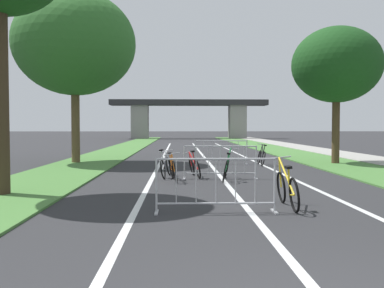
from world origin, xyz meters
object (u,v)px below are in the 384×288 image
at_px(tree_left_oak_mid, 75,44).
at_px(bicycle_black_3, 261,157).
at_px(bicycle_yellow_4, 287,189).
at_px(crowd_barrier_nearest, 216,186).
at_px(bicycle_green_1, 226,168).
at_px(crowd_barrier_second, 220,162).
at_px(bicycle_silver_2, 165,166).
at_px(bicycle_orange_0, 173,169).
at_px(bicycle_red_5, 194,167).
at_px(crowd_barrier_third, 221,152).
at_px(tree_right_cypress_far, 337,65).

distance_m(tree_left_oak_mid, bicycle_black_3, 9.62).
bearing_deg(bicycle_yellow_4, bicycle_black_3, 82.59).
height_order(crowd_barrier_nearest, bicycle_green_1, crowd_barrier_nearest).
bearing_deg(crowd_barrier_second, bicycle_silver_2, 161.47).
bearing_deg(bicycle_orange_0, bicycle_red_5, -132.35).
height_order(tree_left_oak_mid, crowd_barrier_nearest, tree_left_oak_mid).
height_order(crowd_barrier_third, bicycle_red_5, crowd_barrier_third).
relative_size(crowd_barrier_nearest, bicycle_green_1, 1.32).
xyz_separation_m(crowd_barrier_nearest, crowd_barrier_third, (1.14, 10.67, 0.00)).
relative_size(tree_left_oak_mid, bicycle_orange_0, 4.67).
bearing_deg(bicycle_silver_2, crowd_barrier_nearest, -70.87).
xyz_separation_m(bicycle_orange_0, bicycle_green_1, (1.64, 0.08, 0.01)).
bearing_deg(tree_right_cypress_far, bicycle_black_3, -173.14).
bearing_deg(tree_right_cypress_far, tree_left_oak_mid, 175.99).
height_order(crowd_barrier_third, bicycle_yellow_4, crowd_barrier_third).
bearing_deg(crowd_barrier_nearest, bicycle_red_5, 91.93).
distance_m(crowd_barrier_second, bicycle_silver_2, 1.85).
bearing_deg(bicycle_black_3, bicycle_yellow_4, -96.22).
bearing_deg(tree_right_cypress_far, bicycle_silver_2, -147.67).
relative_size(tree_left_oak_mid, crowd_barrier_second, 3.28).
bearing_deg(bicycle_yellow_4, crowd_barrier_nearest, -161.63).
xyz_separation_m(tree_right_cypress_far, bicycle_black_3, (-3.33, -0.40, -3.96)).
distance_m(crowd_barrier_nearest, crowd_barrier_third, 10.73).
distance_m(bicycle_orange_0, bicycle_silver_2, 1.06).
relative_size(tree_left_oak_mid, bicycle_silver_2, 4.53).
height_order(crowd_barrier_third, bicycle_black_3, crowd_barrier_third).
height_order(bicycle_orange_0, bicycle_yellow_4, bicycle_yellow_4).
relative_size(bicycle_black_3, bicycle_red_5, 0.98).
xyz_separation_m(tree_right_cypress_far, bicycle_yellow_4, (-4.66, -10.05, -3.94)).
relative_size(bicycle_orange_0, bicycle_red_5, 1.00).
xyz_separation_m(crowd_barrier_second, bicycle_black_3, (2.22, 4.80, -0.16)).
bearing_deg(bicycle_orange_0, bicycle_silver_2, -83.18).
distance_m(tree_left_oak_mid, crowd_barrier_nearest, 13.42).
xyz_separation_m(crowd_barrier_nearest, bicycle_black_3, (2.82, 10.14, -0.16)).
bearing_deg(bicycle_red_5, tree_left_oak_mid, 124.05).
distance_m(tree_left_oak_mid, bicycle_silver_2, 8.46).
bearing_deg(bicycle_silver_2, crowd_barrier_third, 72.55).
relative_size(bicycle_silver_2, bicycle_red_5, 1.03).
height_order(bicycle_green_1, bicycle_red_5, bicycle_green_1).
bearing_deg(tree_left_oak_mid, bicycle_green_1, -46.39).
height_order(bicycle_orange_0, bicycle_black_3, bicycle_black_3).
xyz_separation_m(tree_left_oak_mid, bicycle_yellow_4, (6.82, -10.86, -4.95)).
relative_size(tree_left_oak_mid, crowd_barrier_nearest, 3.28).
height_order(crowd_barrier_second, bicycle_yellow_4, crowd_barrier_second).
relative_size(tree_left_oak_mid, bicycle_yellow_4, 4.32).
bearing_deg(bicycle_yellow_4, tree_right_cypress_far, 65.54).
xyz_separation_m(tree_left_oak_mid, bicycle_green_1, (6.07, -6.38, -4.94)).
relative_size(crowd_barrier_second, bicycle_yellow_4, 1.32).
distance_m(tree_left_oak_mid, bicycle_yellow_4, 13.74).
distance_m(crowd_barrier_nearest, bicycle_yellow_4, 1.58).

